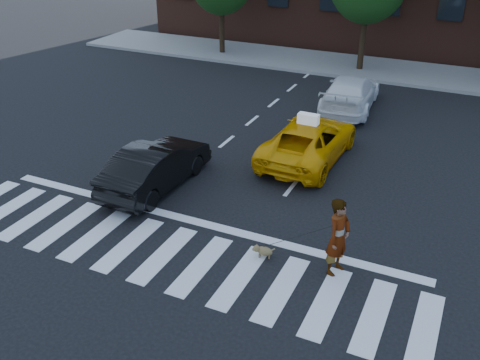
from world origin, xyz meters
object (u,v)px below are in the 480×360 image
object	(u,v)px
black_sedan	(156,166)
white_suv	(350,93)
taxi	(309,140)
woman	(338,237)
dog	(263,251)

from	to	relation	value
black_sedan	white_suv	bearing A→B (deg)	-109.95
taxi	woman	world-z (taller)	woman
white_suv	taxi	bearing A→B (deg)	85.48
taxi	white_suv	distance (m)	5.13
black_sedan	white_suv	world-z (taller)	white_suv
black_sedan	woman	world-z (taller)	woman
taxi	white_suv	size ratio (longest dim) A/B	1.01
black_sedan	taxi	bearing A→B (deg)	-131.69
taxi	black_sedan	size ratio (longest dim) A/B	1.15
black_sedan	dog	distance (m)	4.61
black_sedan	woman	distance (m)	6.12
taxi	black_sedan	xyz separation A→B (m)	(-3.40, -3.66, 0.02)
taxi	woman	bearing A→B (deg)	115.92
white_suv	woman	distance (m)	10.81
taxi	dog	distance (m)	5.65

